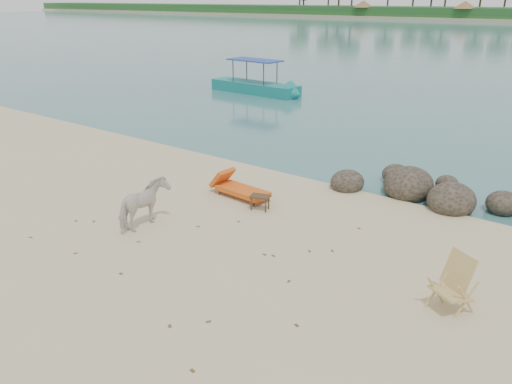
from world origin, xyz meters
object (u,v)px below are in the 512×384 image
Objects in this scene: side_table at (260,204)px; deck_chair at (452,287)px; lounge_chair at (243,189)px; boat_near at (255,65)px; cow at (144,206)px; boulders at (424,191)px.

deck_chair reaches higher than side_table.
lounge_chair is 7.04m from deck_chair.
deck_chair is at bearing -41.51° from boat_near.
deck_chair is at bearing -178.89° from cow.
lounge_chair is 0.31× the size of boat_near.
side_table is 0.25× the size of lounge_chair.
deck_chair is at bearing -66.39° from boulders.
boat_near is at bearing 130.12° from lounge_chair.
boulders is at bearing 41.54° from lounge_chair.
boat_near reaches higher than deck_chair.
boulders is at bearing -134.91° from cow.
side_table is 0.08× the size of boat_near.
boulders is 0.91× the size of boat_near.
boulders is at bearing -34.60° from boat_near.
boat_near is at bearing 142.60° from boulders.
boat_near is at bearing -67.56° from cow.
boulders is 8.18m from cow.
lounge_chair reaches higher than side_table.
boat_near is (-17.04, 16.64, 1.14)m from deck_chair.
side_table is at bearing -129.28° from cow.
side_table is 1.05m from lounge_chair.
boulders reaches higher than lounge_chair.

